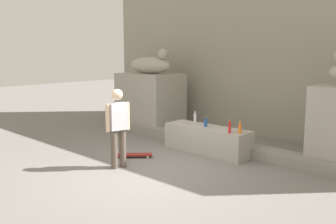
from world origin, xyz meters
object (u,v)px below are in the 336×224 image
object	(u,v)px
skateboard	(135,155)
bottle_clear	(195,118)
statue_reclining_left	(151,65)
skater	(118,125)
bottle_blue	(206,123)
bottle_red	(230,128)
bottle_orange	(240,128)

from	to	relation	value
skateboard	bottle_clear	distance (m)	1.92
statue_reclining_left	skater	distance (m)	4.33
bottle_blue	bottle_red	bearing A→B (deg)	-13.96
bottle_blue	bottle_clear	bearing A→B (deg)	154.25
skateboard	bottle_clear	world-z (taller)	bottle_clear
statue_reclining_left	skateboard	distance (m)	3.93
skater	bottle_red	distance (m)	2.47
skateboard	bottle_red	bearing A→B (deg)	171.10
bottle_orange	statue_reclining_left	bearing A→B (deg)	163.58
statue_reclining_left	skater	size ratio (longest dim) A/B	0.98
statue_reclining_left	skater	bearing A→B (deg)	-57.81
statue_reclining_left	bottle_orange	size ratio (longest dim) A/B	6.12
bottle_orange	bottle_red	distance (m)	0.23
skater	bottle_clear	size ratio (longest dim) A/B	5.68
statue_reclining_left	bottle_red	size ratio (longest dim) A/B	5.48
bottle_orange	bottle_clear	xyz separation A→B (m)	(-1.54, 0.32, 0.01)
skateboard	bottle_orange	bearing A→B (deg)	171.49
bottle_blue	bottle_red	world-z (taller)	bottle_red
skateboard	bottle_orange	size ratio (longest dim) A/B	2.66
bottle_blue	bottle_red	size ratio (longest dim) A/B	0.85
bottle_red	statue_reclining_left	bearing A→B (deg)	160.91
statue_reclining_left	bottle_orange	distance (m)	4.42
bottle_red	bottle_blue	bearing A→B (deg)	166.04
bottle_clear	bottle_blue	bearing A→B (deg)	-25.75
skater	skateboard	distance (m)	1.18
bottle_blue	bottle_orange	bearing A→B (deg)	-3.26
statue_reclining_left	skater	xyz separation A→B (m)	(2.49, -3.37, -1.09)
skater	skateboard	xyz separation A→B (m)	(-0.32, 0.74, -0.86)
statue_reclining_left	bottle_clear	world-z (taller)	statue_reclining_left
bottle_orange	bottle_blue	world-z (taller)	bottle_orange
bottle_red	skater	bearing A→B (deg)	-124.68
statue_reclining_left	bottle_blue	xyz separation A→B (m)	(3.06, -1.14, -1.28)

